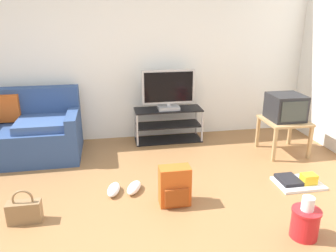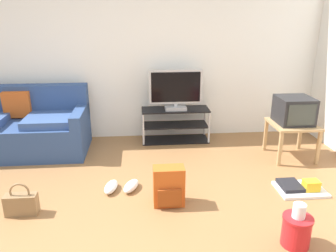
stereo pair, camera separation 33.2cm
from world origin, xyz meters
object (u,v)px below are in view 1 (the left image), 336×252
(couch, at_px, (9,134))
(floor_tray, at_px, (298,181))
(crt_tv, at_px, (286,107))
(sneakers_pair, at_px, (124,189))
(flat_tv, at_px, (168,90))
(tv_stand, at_px, (168,125))
(side_table, at_px, (284,125))
(cleaning_bucket, at_px, (305,221))
(handbag, at_px, (24,211))
(backpack, at_px, (175,186))

(couch, xyz_separation_m, floor_tray, (3.35, -1.38, -0.29))
(crt_tv, xyz_separation_m, sneakers_pair, (-2.20, -0.71, -0.60))
(flat_tv, relative_size, floor_tray, 1.51)
(tv_stand, distance_m, crt_tv, 1.67)
(side_table, distance_m, cleaning_bucket, 1.88)
(tv_stand, xyz_separation_m, handbag, (-1.67, -1.79, -0.13))
(backpack, distance_m, sneakers_pair, 0.61)
(couch, relative_size, flat_tv, 2.37)
(handbag, bearing_deg, flat_tv, 46.67)
(flat_tv, distance_m, floor_tray, 2.11)
(flat_tv, relative_size, cleaning_bucket, 1.97)
(couch, relative_size, side_table, 3.23)
(tv_stand, xyz_separation_m, backpack, (-0.25, -1.74, -0.05))
(tv_stand, relative_size, crt_tv, 2.28)
(crt_tv, height_order, sneakers_pair, crt_tv)
(cleaning_bucket, relative_size, floor_tray, 0.77)
(tv_stand, xyz_separation_m, flat_tv, (0.00, -0.02, 0.53))
(side_table, distance_m, handbag, 3.32)
(cleaning_bucket, bearing_deg, backpack, 144.42)
(flat_tv, height_order, cleaning_bucket, flat_tv)
(flat_tv, xyz_separation_m, backpack, (-0.25, -1.72, -0.58))
(crt_tv, distance_m, handbag, 3.35)
(sneakers_pair, distance_m, floor_tray, 1.94)
(cleaning_bucket, distance_m, floor_tray, 0.97)
(flat_tv, height_order, crt_tv, flat_tv)
(sneakers_pair, bearing_deg, floor_tray, -5.34)
(couch, distance_m, handbag, 1.66)
(tv_stand, bearing_deg, floor_tray, -53.46)
(side_table, bearing_deg, crt_tv, 90.00)
(side_table, distance_m, backpack, 2.00)
(side_table, xyz_separation_m, crt_tv, (0.00, 0.02, 0.24))
(tv_stand, relative_size, flat_tv, 1.29)
(crt_tv, height_order, cleaning_bucket, crt_tv)
(cleaning_bucket, bearing_deg, floor_tray, 61.94)
(crt_tv, bearing_deg, sneakers_pair, -162.06)
(tv_stand, bearing_deg, couch, -174.00)
(couch, height_order, side_table, couch)
(flat_tv, height_order, floor_tray, flat_tv)
(side_table, height_order, sneakers_pair, side_table)
(side_table, height_order, handbag, side_table)
(couch, height_order, backpack, couch)
(cleaning_bucket, xyz_separation_m, sneakers_pair, (-1.48, 1.03, -0.11))
(couch, distance_m, backpack, 2.44)
(tv_stand, xyz_separation_m, crt_tv, (1.46, -0.71, 0.40))
(backpack, distance_m, handbag, 1.42)
(flat_tv, bearing_deg, side_table, -25.78)
(flat_tv, distance_m, cleaning_bucket, 2.61)
(handbag, relative_size, floor_tray, 0.66)
(couch, xyz_separation_m, sneakers_pair, (1.42, -1.20, -0.29))
(flat_tv, xyz_separation_m, handbag, (-1.67, -1.77, -0.66))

